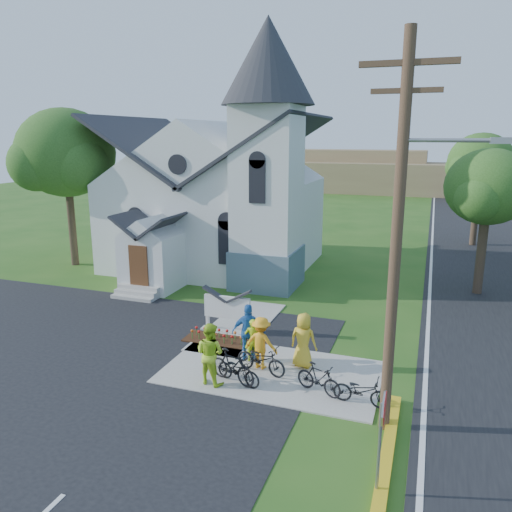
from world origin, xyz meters
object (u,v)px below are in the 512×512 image
at_px(church_sign, 227,308).
at_px(cyclist_2, 249,332).
at_px(cyclist_0, 253,340).
at_px(bike_0, 261,359).
at_px(bike_4, 361,391).
at_px(bike_3, 319,379).
at_px(bike_2, 239,370).
at_px(cyclist_3, 261,343).
at_px(utility_pole, 400,229).
at_px(bike_1, 232,366).
at_px(cyclist_4, 303,340).
at_px(stop_sign, 383,422).
at_px(cyclist_1, 210,353).

relative_size(church_sign, cyclist_2, 1.11).
bearing_deg(cyclist_2, cyclist_0, 132.39).
bearing_deg(bike_0, bike_4, -91.54).
height_order(church_sign, bike_3, church_sign).
distance_m(church_sign, cyclist_0, 2.85).
bearing_deg(bike_2, cyclist_3, 3.96).
height_order(church_sign, cyclist_3, cyclist_3).
bearing_deg(utility_pole, cyclist_3, 153.24).
height_order(cyclist_0, bike_2, cyclist_0).
bearing_deg(bike_1, bike_0, -16.06).
bearing_deg(bike_4, cyclist_3, 73.80).
xyz_separation_m(cyclist_2, cyclist_4, (1.91, 0.06, -0.05)).
bearing_deg(stop_sign, bike_4, 103.76).
xyz_separation_m(cyclist_4, bike_4, (2.18, -1.82, -0.51)).
bearing_deg(bike_0, utility_pole, -99.70).
distance_m(stop_sign, cyclist_3, 6.58).
bearing_deg(bike_0, cyclist_1, 145.90).
relative_size(church_sign, cyclist_0, 1.44).
height_order(bike_2, bike_3, bike_3).
relative_size(cyclist_2, bike_4, 1.22).
bearing_deg(bike_2, bike_1, 109.56).
height_order(stop_sign, bike_4, stop_sign).
height_order(cyclist_0, cyclist_3, cyclist_3).
bearing_deg(bike_3, stop_sign, -129.19).
bearing_deg(church_sign, bike_0, -50.34).
height_order(cyclist_0, cyclist_2, cyclist_2).
bearing_deg(cyclist_1, cyclist_2, -92.03).
bearing_deg(bike_3, cyclist_1, 119.54).
bearing_deg(bike_3, bike_1, 116.16).
height_order(bike_0, bike_3, bike_0).
bearing_deg(utility_pole, bike_0, 156.61).
distance_m(bike_2, bike_4, 3.79).
xyz_separation_m(bike_0, bike_3, (2.06, -0.68, -0.01)).
bearing_deg(cyclist_1, bike_3, -158.75).
bearing_deg(stop_sign, bike_3, 119.54).
xyz_separation_m(church_sign, cyclist_0, (1.85, -2.16, -0.21)).
height_order(bike_0, bike_1, bike_1).
bearing_deg(bike_0, cyclist_3, 32.78).
xyz_separation_m(utility_pole, bike_3, (-2.10, 1.12, -4.89)).
bearing_deg(cyclist_0, utility_pole, 130.68).
xyz_separation_m(bike_2, bike_4, (3.79, -0.01, -0.01)).
xyz_separation_m(bike_1, bike_2, (0.21, 0.01, -0.10)).
xyz_separation_m(stop_sign, cyclist_2, (-4.97, 5.35, -0.74)).
relative_size(cyclist_1, cyclist_4, 1.05).
xyz_separation_m(stop_sign, cyclist_4, (-3.06, 5.41, -0.80)).
relative_size(church_sign, bike_2, 1.34).
height_order(church_sign, bike_2, church_sign).
bearing_deg(bike_2, bike_3, -67.03).
relative_size(utility_pole, cyclist_1, 5.07).
bearing_deg(bike_3, utility_pole, -96.92).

